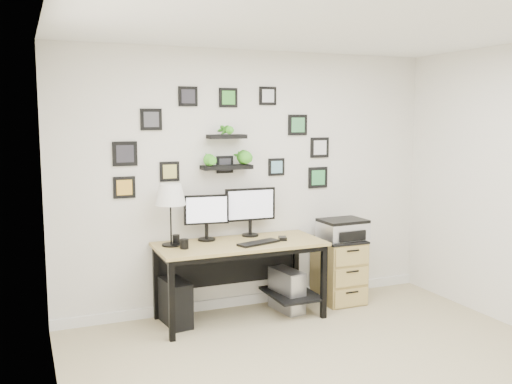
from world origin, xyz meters
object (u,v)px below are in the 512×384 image
desk (242,254)px  monitor_left (206,214)px  table_lamp (170,196)px  mug (184,244)px  pc_tower_grey (287,290)px  file_cabinet (339,270)px  printer (343,229)px  pc_tower_black (175,303)px  monitor_right (250,208)px

desk → monitor_left: monitor_left is taller
table_lamp → mug: table_lamp is taller
mug → pc_tower_grey: 1.23m
file_cabinet → printer: size_ratio=1.43×
pc_tower_black → desk: bearing=-11.1°
table_lamp → pc_tower_grey: bearing=-4.7°
monitor_left → monitor_right: bearing=3.6°
monitor_right → mug: (-0.76, -0.28, -0.24)m
monitor_right → pc_tower_black: bearing=-169.0°
mug → pc_tower_grey: mug is taller
table_lamp → mug: (0.08, -0.17, -0.42)m
pc_tower_black → table_lamp: bearing=105.0°
monitor_right → file_cabinet: monitor_right is taller
pc_tower_black → printer: printer is taller
monitor_left → printer: bearing=-5.1°
file_cabinet → printer: bearing=-25.4°
table_lamp → pc_tower_grey: (1.15, -0.09, -1.01)m
table_lamp → file_cabinet: 2.00m
pc_tower_grey → printer: (0.67, 0.05, 0.57)m
monitor_left → pc_tower_grey: monitor_left is taller
mug → pc_tower_black: mug is taller
pc_tower_black → mug: bearing=-71.4°
monitor_left → table_lamp: 0.44m
file_cabinet → printer: 0.44m
desk → file_cabinet: 1.16m
desk → monitor_left: 0.52m
monitor_left → printer: monitor_left is taller
monitor_right → file_cabinet: size_ratio=0.78×
mug → pc_tower_black: 0.60m
pc_tower_grey → desk: bearing=179.2°
pc_tower_black → pc_tower_grey: (1.14, -0.05, -0.00)m
monitor_right → pc_tower_grey: 0.91m
table_lamp → printer: (1.82, -0.04, -0.44)m
monitor_right → mug: size_ratio=5.86×
pc_tower_grey → table_lamp: bearing=175.3°
desk → pc_tower_black: 0.78m
desk → pc_tower_grey: desk is taller
mug → pc_tower_black: size_ratio=0.21×
pc_tower_grey → file_cabinet: 0.65m
desk → table_lamp: bearing=172.6°
pc_tower_black → pc_tower_grey: pc_tower_black is taller
mug → pc_tower_black: (-0.06, 0.13, -0.58)m
pc_tower_grey → file_cabinet: file_cabinet is taller
monitor_left → pc_tower_black: (-0.36, -0.13, -0.80)m
printer → pc_tower_black: bearing=-180.0°
table_lamp → pc_tower_black: size_ratio=1.37×
file_cabinet → pc_tower_black: bearing=-179.5°
desk → pc_tower_black: bearing=176.1°
desk → pc_tower_grey: bearing=-0.8°
pc_tower_grey → printer: size_ratio=0.95×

